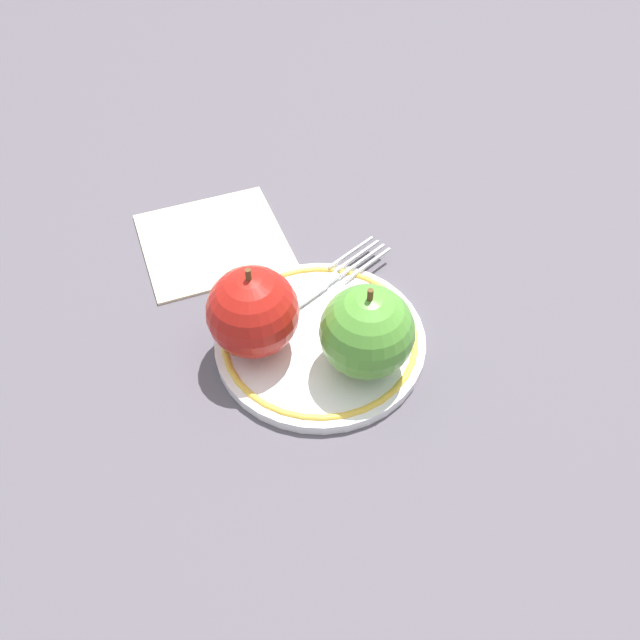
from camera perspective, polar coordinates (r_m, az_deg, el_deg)
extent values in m
plane|color=#4F4A53|center=(0.59, -0.07, -0.28)|extent=(2.00, 2.00, 0.00)
cylinder|color=white|center=(0.57, 0.00, -1.86)|extent=(0.19, 0.19, 0.01)
torus|color=gold|center=(0.56, 0.00, -1.52)|extent=(0.18, 0.18, 0.01)
sphere|color=#AC1913|center=(0.53, -6.16, 0.73)|extent=(0.08, 0.08, 0.08)
cylinder|color=brown|center=(0.50, -6.57, 4.08)|extent=(0.00, 0.00, 0.01)
sphere|color=#4F9333|center=(0.51, 4.31, -1.09)|extent=(0.08, 0.08, 0.08)
cylinder|color=brown|center=(0.48, 4.61, 2.25)|extent=(0.00, 0.00, 0.01)
cube|color=silver|center=(0.58, -3.10, 0.93)|extent=(0.10, 0.02, 0.00)
cube|color=silver|center=(0.61, 1.02, 3.82)|extent=(0.02, 0.01, 0.00)
cube|color=silver|center=(0.62, 4.46, 5.11)|extent=(0.06, 0.01, 0.00)
cube|color=silver|center=(0.63, 3.92, 5.48)|extent=(0.06, 0.01, 0.00)
cube|color=silver|center=(0.63, 3.39, 5.84)|extent=(0.06, 0.01, 0.00)
cube|color=silver|center=(0.64, 2.87, 6.20)|extent=(0.06, 0.01, 0.00)
cube|color=beige|center=(0.68, -9.76, 7.23)|extent=(0.19, 0.19, 0.01)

